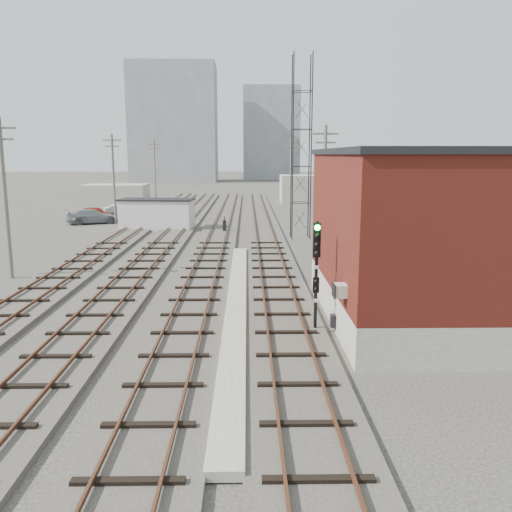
{
  "coord_description": "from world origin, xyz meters",
  "views": [
    {
      "loc": [
        1.01,
        -10.5,
        6.96
      ],
      "look_at": [
        1.43,
        14.91,
        2.2
      ],
      "focal_mm": 38.0,
      "sensor_mm": 36.0,
      "label": 1
    }
  ],
  "objects_px": {
    "signal_mast": "(316,267)",
    "site_trailer": "(157,214)",
    "car_grey": "(92,216)",
    "switch_stand": "(225,226)",
    "car_silver": "(120,210)",
    "car_red": "(95,213)"
  },
  "relations": [
    {
      "from": "signal_mast",
      "to": "car_silver",
      "type": "xyz_separation_m",
      "value": [
        -17.63,
        43.21,
        -2.05
      ]
    },
    {
      "from": "switch_stand",
      "to": "car_silver",
      "type": "relative_size",
      "value": 0.37
    },
    {
      "from": "signal_mast",
      "to": "site_trailer",
      "type": "distance_m",
      "value": 32.47
    },
    {
      "from": "signal_mast",
      "to": "site_trailer",
      "type": "xyz_separation_m",
      "value": [
        -11.19,
        30.45,
        -1.2
      ]
    },
    {
      "from": "site_trailer",
      "to": "signal_mast",
      "type": "bearing_deg",
      "value": -64.01
    },
    {
      "from": "car_red",
      "to": "car_grey",
      "type": "height_order",
      "value": "car_grey"
    },
    {
      "from": "car_red",
      "to": "car_grey",
      "type": "xyz_separation_m",
      "value": [
        0.59,
        -3.25,
        0.03
      ]
    },
    {
      "from": "site_trailer",
      "to": "switch_stand",
      "type": "bearing_deg",
      "value": -14.97
    },
    {
      "from": "switch_stand",
      "to": "car_red",
      "type": "bearing_deg",
      "value": 142.15
    },
    {
      "from": "signal_mast",
      "to": "car_grey",
      "type": "height_order",
      "value": "signal_mast"
    },
    {
      "from": "signal_mast",
      "to": "car_silver",
      "type": "height_order",
      "value": "signal_mast"
    },
    {
      "from": "signal_mast",
      "to": "switch_stand",
      "type": "relative_size",
      "value": 3.22
    },
    {
      "from": "car_grey",
      "to": "site_trailer",
      "type": "bearing_deg",
      "value": -144.07
    },
    {
      "from": "car_grey",
      "to": "switch_stand",
      "type": "bearing_deg",
      "value": -139.39
    },
    {
      "from": "site_trailer",
      "to": "car_grey",
      "type": "relative_size",
      "value": 1.39
    },
    {
      "from": "signal_mast",
      "to": "site_trailer",
      "type": "height_order",
      "value": "signal_mast"
    },
    {
      "from": "site_trailer",
      "to": "car_silver",
      "type": "distance_m",
      "value": 14.32
    },
    {
      "from": "site_trailer",
      "to": "car_grey",
      "type": "xyz_separation_m",
      "value": [
        -7.4,
        4.5,
        -0.72
      ]
    },
    {
      "from": "switch_stand",
      "to": "car_red",
      "type": "xyz_separation_m",
      "value": [
        -14.44,
        10.21,
        0.06
      ]
    },
    {
      "from": "site_trailer",
      "to": "car_grey",
      "type": "distance_m",
      "value": 8.69
    },
    {
      "from": "signal_mast",
      "to": "car_grey",
      "type": "xyz_separation_m",
      "value": [
        -18.59,
        34.96,
        -1.92
      ]
    },
    {
      "from": "signal_mast",
      "to": "car_grey",
      "type": "bearing_deg",
      "value": 118.0
    }
  ]
}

